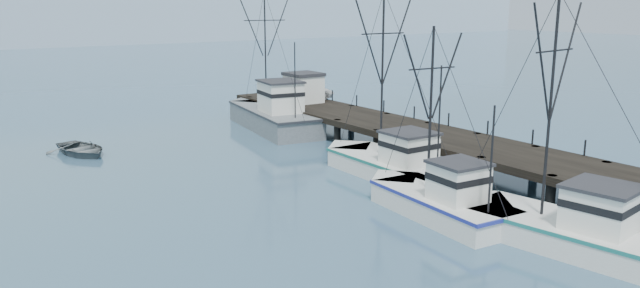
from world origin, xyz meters
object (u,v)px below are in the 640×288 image
Objects in this scene: trawler_far at (391,164)px; pickup_truck at (306,91)px; work_vessel at (272,115)px; trawler_mid at (438,201)px; motorboat at (82,154)px; pier at (403,130)px; trawler_near at (563,228)px; pier_shed at (304,87)px.

trawler_far is 2.22× the size of pickup_truck.
trawler_far is at bearing -94.92° from work_vessel.
trawler_mid is 1.86× the size of motorboat.
pier is 7.96× the size of pickup_truck.
trawler_far reaches higher than trawler_near.
trawler_near is 35.06m from pickup_truck.
motorboat is at bearing 118.38° from pickup_truck.
trawler_far is at bearing -60.94° from motorboat.
trawler_far is (-5.31, -4.80, -0.87)m from pier.
trawler_near is 2.17× the size of motorboat.
pier_shed is at bearing -8.59° from motorboat.
work_vessel reaches higher than trawler_far.
pier is 7.21m from trawler_far.
trawler_near is 0.80× the size of work_vessel.
work_vessel reaches higher than trawler_near.
trawler_far is at bearing -137.87° from pier.
pier_shed is at bearing 74.18° from trawler_far.
pier is at bearing -43.89° from motorboat.
pier_shed is at bearing 78.70° from trawler_near.
work_vessel is 2.72× the size of pickup_truck.
motorboat is (-16.91, -0.50, -1.23)m from work_vessel.
pickup_truck is 0.99× the size of motorboat.
pier_shed is (8.34, 26.25, 2.60)m from trawler_mid.
trawler_near is at bearing -171.36° from pickup_truck.
trawler_far is 19.84m from pier_shed.
trawler_far is at bearing -176.44° from pickup_truck.
work_vessel is at bearing 79.93° from trawler_mid.
trawler_near is 32.08m from work_vessel.
work_vessel reaches higher than motorboat.
pickup_truck is at bearing 23.33° from work_vessel.
trawler_far is at bearing 67.90° from trawler_mid.
work_vessel is at bearing 85.08° from trawler_far.
work_vessel is at bearing -9.99° from motorboat.
trawler_mid is 3.24× the size of pier_shed.
work_vessel is (1.58, 18.30, 0.41)m from trawler_far.
pier_shed is at bearing 9.31° from work_vessel.
pickup_truck is (7.75, 34.13, 1.95)m from trawler_near.
motorboat is (-21.94, -2.67, -2.77)m from pickup_truck.
pier is at bearing 70.73° from trawler_near.
trawler_mid is 28.01m from motorboat.
pier_shed is at bearing 89.77° from pier.
pier is 14.23m from pier_shed.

